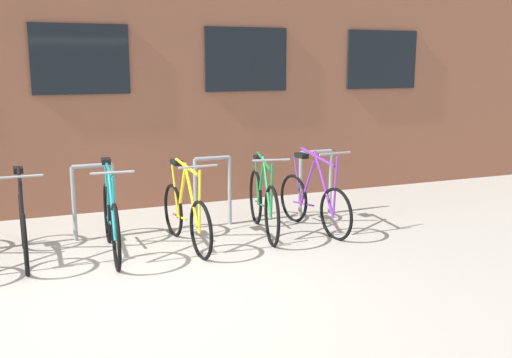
{
  "coord_description": "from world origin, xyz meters",
  "views": [
    {
      "loc": [
        -0.87,
        -5.27,
        2.11
      ],
      "look_at": [
        1.92,
        1.6,
        0.65
      ],
      "focal_mm": 41.63,
      "sensor_mm": 36.0,
      "label": 1
    }
  ],
  "objects": [
    {
      "name": "bicycle_black",
      "position": [
        -0.88,
        1.4,
        0.37
      ],
      "size": [
        0.44,
        1.62,
        1.02
      ],
      "color": "black",
      "rests_on": "ground"
    },
    {
      "name": "bicycle_teal",
      "position": [
        0.03,
        1.24,
        0.39
      ],
      "size": [
        0.44,
        1.76,
        1.05
      ],
      "color": "black",
      "rests_on": "ground"
    },
    {
      "name": "bicycle_purple",
      "position": [
        2.58,
        1.27,
        0.37
      ],
      "size": [
        0.44,
        1.61,
        1.07
      ],
      "color": "black",
      "rests_on": "ground"
    },
    {
      "name": "bicycle_yellow",
      "position": [
        0.88,
        1.21,
        0.37
      ],
      "size": [
        0.44,
        1.64,
        1.04
      ],
      "color": "black",
      "rests_on": "ground"
    },
    {
      "name": "bicycle_green",
      "position": [
        1.92,
        1.37,
        0.39
      ],
      "size": [
        0.49,
        1.71,
        1.03
      ],
      "color": "black",
      "rests_on": "ground"
    },
    {
      "name": "bike_rack",
      "position": [
        -0.07,
        1.9,
        0.54
      ],
      "size": [
        6.52,
        0.05,
        0.92
      ],
      "color": "gray",
      "rests_on": "ground"
    },
    {
      "name": "ground_plane",
      "position": [
        0.0,
        0.0,
        0.0
      ],
      "size": [
        42.0,
        42.0,
        0.0
      ],
      "primitive_type": "plane",
      "color": "#B2ADA0"
    }
  ]
}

